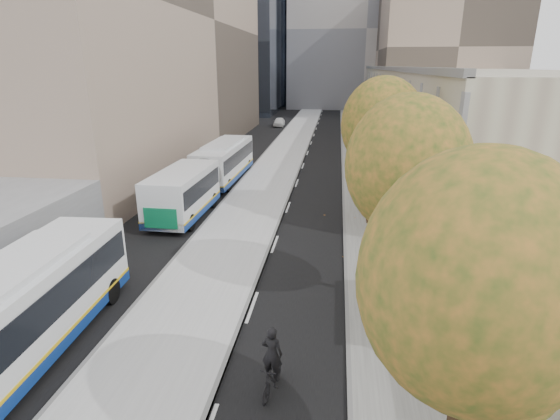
% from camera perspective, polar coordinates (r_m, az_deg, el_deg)
% --- Properties ---
extents(bus_platform, '(4.25, 150.00, 0.15)m').
position_cam_1_polar(bus_platform, '(38.17, -0.45, 5.67)').
color(bus_platform, '#B6B6B6').
rests_on(bus_platform, ground).
extents(sidewalk, '(4.75, 150.00, 0.08)m').
position_cam_1_polar(sidewalk, '(37.96, 11.65, 5.16)').
color(sidewalk, slate).
rests_on(sidewalk, ground).
extents(building_tan, '(18.00, 92.00, 8.00)m').
position_cam_1_polar(building_tan, '(67.58, 20.14, 13.51)').
color(building_tan, '#A49783').
rests_on(building_tan, ground).
extents(building_midrise, '(24.00, 46.00, 25.00)m').
position_cam_1_polar(building_midrise, '(49.16, -23.22, 21.72)').
color(building_midrise, gray).
rests_on(building_midrise, ground).
extents(building_far_block, '(30.00, 18.00, 30.00)m').
position_cam_1_polar(building_far_block, '(98.23, 10.93, 21.89)').
color(building_far_block, '#9E9792').
rests_on(building_far_block, ground).
extents(bus_shelter, '(1.90, 4.40, 2.53)m').
position_cam_1_polar(bus_shelter, '(15.00, 24.31, -8.15)').
color(bus_shelter, '#383A3F').
rests_on(bus_shelter, sidewalk).
extents(tree_b, '(4.00, 4.00, 6.97)m').
position_cam_1_polar(tree_b, '(8.07, 24.27, -8.58)').
color(tree_b, black).
rests_on(tree_b, sidewalk).
extents(tree_c, '(4.20, 4.20, 7.28)m').
position_cam_1_polar(tree_c, '(15.43, 16.28, 5.59)').
color(tree_c, black).
rests_on(tree_c, sidewalk).
extents(tree_d, '(4.40, 4.40, 7.60)m').
position_cam_1_polar(tree_d, '(24.20, 13.26, 10.77)').
color(tree_d, black).
rests_on(tree_d, sidewalk).
extents(bus_far, '(2.83, 16.79, 2.79)m').
position_cam_1_polar(bus_far, '(30.41, -9.18, 4.94)').
color(bus_far, silver).
rests_on(bus_far, ground).
extents(cyclist, '(0.72, 1.62, 2.01)m').
position_cam_1_polar(cyclist, '(12.45, -1.04, -19.97)').
color(cyclist, black).
rests_on(cyclist, ground).
extents(distant_car, '(1.57, 3.72, 1.26)m').
position_cam_1_polar(distant_car, '(64.85, -0.11, 11.43)').
color(distant_car, white).
rests_on(distant_car, ground).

